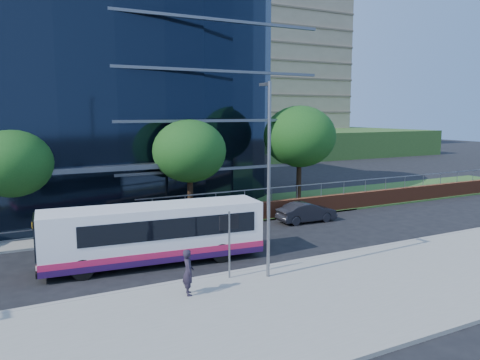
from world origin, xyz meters
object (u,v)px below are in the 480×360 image
street_sign (229,231)px  tree_far_d (300,137)px  tree_far_c (190,151)px  tree_dist_f (308,130)px  city_bus (156,233)px  streetlight_east (269,175)px  tree_far_b (12,164)px  pedestrian (188,272)px  tree_dist_e (222,130)px  parked_car (307,212)px

street_sign → tree_far_d: tree_far_d is taller
tree_far_c → tree_dist_f: 46.67m
tree_far_d → city_bus: (-13.44, -7.93, -3.75)m
tree_dist_f → streetlight_east: 55.74m
tree_far_c → street_sign: bearing=-103.3°
tree_far_b → pedestrian: (5.34, -12.00, -3.19)m
tree_dist_f → streetlight_east: bearing=-127.6°
streetlight_east → pedestrian: streetlight_east is taller
tree_far_d → street_sign: bearing=-134.8°
tree_far_c → pedestrian: (-4.66, -11.50, -3.51)m
tree_dist_e → pedestrian: size_ratio=3.74×
tree_far_d → parked_car: tree_far_d is taller
tree_dist_e → streetlight_east: bearing=-113.1°
tree_far_b → tree_dist_f: same height
street_sign → tree_far_d: bearing=45.2°
streetlight_east → tree_dist_f: bearing=52.4°
tree_dist_f → tree_far_c: bearing=-135.0°
tree_far_d → pedestrian: (-13.66, -12.50, -4.17)m
tree_dist_e → parked_car: size_ratio=1.68×
street_sign → tree_far_b: bearing=124.1°
tree_far_c → tree_dist_f: size_ratio=1.08×
street_sign → tree_far_c: (2.50, 10.59, 2.39)m
tree_far_b → streetlight_east: bearing=-52.4°
tree_far_c → city_bus: (-4.44, -6.93, -3.10)m
tree_far_c → streetlight_east: size_ratio=0.81×
tree_far_b → tree_far_c: size_ratio=0.93×
tree_dist_e → city_bus: bearing=-119.5°
tree_far_b → tree_dist_f: bearing=37.1°
street_sign → streetlight_east: bearing=-21.4°
tree_far_b → city_bus: bearing=-53.2°
tree_far_c → streetlight_east: streetlight_east is taller
parked_car → tree_far_b: bearing=78.7°
parked_car → tree_far_d: bearing=-27.0°
streetlight_east → pedestrian: 5.02m
parked_car → city_bus: bearing=109.8°
tree_far_b → tree_dist_f: size_ratio=1.00×
streetlight_east → parked_car: (7.56, 7.77, -3.80)m
tree_dist_e → tree_far_b: bearing=-131.5°
tree_dist_f → tree_far_b: bearing=-142.9°
street_sign → parked_car: (9.06, 7.18, -1.51)m
pedestrian → streetlight_east: bearing=-73.6°
street_sign → tree_far_d: (11.50, 11.59, 3.04)m
tree_far_d → tree_dist_f: size_ratio=1.23×
street_sign → streetlight_east: size_ratio=0.35×
tree_dist_e → parked_car: 36.16m
street_sign → parked_car: bearing=38.4°
streetlight_east → city_bus: (-3.44, 4.24, -3.00)m
tree_far_d → streetlight_east: 15.77m
tree_dist_f → city_bus: tree_dist_f is taller
pedestrian → tree_dist_e: bearing=-15.6°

